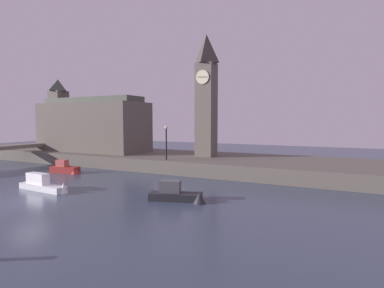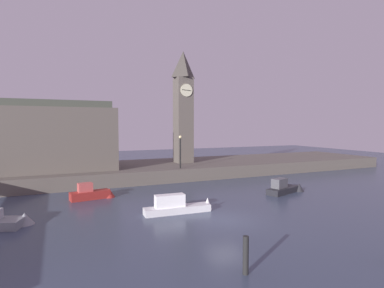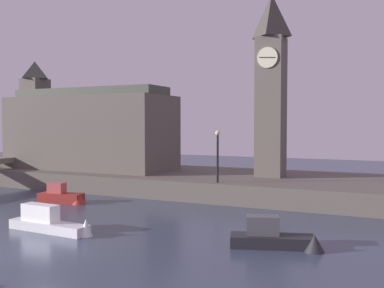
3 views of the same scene
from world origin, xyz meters
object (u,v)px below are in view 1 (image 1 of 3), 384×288
Objects in this scene: clock_tower at (206,94)px; streetlamp at (166,139)px; boat_dinghy_red at (67,169)px; boat_barge_dark at (180,195)px; parliament_hall at (91,125)px; boat_ferry_white at (46,185)px.

streetlamp is (-2.52, -5.26, -5.24)m from clock_tower.
clock_tower is 3.86× the size of streetlamp.
streetlamp reaches higher than boat_dinghy_red.
boat_barge_dark is (7.07, -9.79, -3.43)m from streetlamp.
clock_tower reaches higher than boat_dinghy_red.
parliament_hall is 2.95× the size of boat_ferry_white.
boat_barge_dark is at bearing -54.17° from streetlamp.
clock_tower is 18.28m from parliament_hall.
streetlamp is 0.69× the size of boat_ferry_white.
boat_dinghy_red is (-12.70, -10.09, -8.65)m from clock_tower.
streetlamp is 0.81× the size of boat_barge_dark.
parliament_hall is 4.26× the size of streetlamp.
parliament_hall is 15.99m from streetlamp.
parliament_hall is at bearing 123.44° from boat_ferry_white.
parliament_hall is 26.90m from boat_barge_dark.
boat_ferry_white is at bearing -112.49° from clock_tower.
boat_dinghy_red is 9.04m from boat_ferry_white.
boat_barge_dark is (17.24, -4.96, -0.03)m from boat_dinghy_red.
boat_dinghy_red is at bearing 128.09° from boat_ferry_white.
boat_dinghy_red is at bearing -154.63° from streetlamp.
clock_tower reaches higher than streetlamp.
streetlamp is 0.96× the size of boat_dinghy_red.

